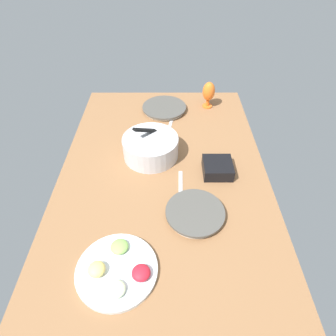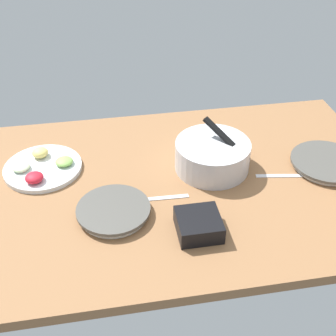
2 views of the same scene
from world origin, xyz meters
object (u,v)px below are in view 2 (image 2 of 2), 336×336
at_px(fruit_platter, 42,167).
at_px(square_bowl_black, 199,224).
at_px(mixing_bowl, 212,155).
at_px(dinner_plate_left, 114,211).
at_px(dinner_plate_right, 327,163).

xyz_separation_m(fruit_platter, square_bowl_black, (0.53, -0.43, 0.02)).
relative_size(fruit_platter, square_bowl_black, 2.11).
bearing_deg(square_bowl_black, mixing_bowl, 68.76).
xyz_separation_m(dinner_plate_left, square_bowl_black, (0.27, -0.13, 0.02)).
bearing_deg(dinner_plate_left, fruit_platter, 130.20).
distance_m(dinner_plate_left, mixing_bowl, 0.45).
relative_size(dinner_plate_left, square_bowl_black, 1.79).
height_order(dinner_plate_left, dinner_plate_right, dinner_plate_left).
relative_size(dinner_plate_left, mixing_bowl, 0.89).
bearing_deg(dinner_plate_left, square_bowl_black, -25.68).
xyz_separation_m(dinner_plate_left, fruit_platter, (-0.26, 0.30, -0.00)).
bearing_deg(mixing_bowl, dinner_plate_left, -152.66).
relative_size(dinner_plate_left, dinner_plate_right, 0.90).
height_order(dinner_plate_right, fruit_platter, fruit_platter).
bearing_deg(fruit_platter, mixing_bowl, -8.27).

